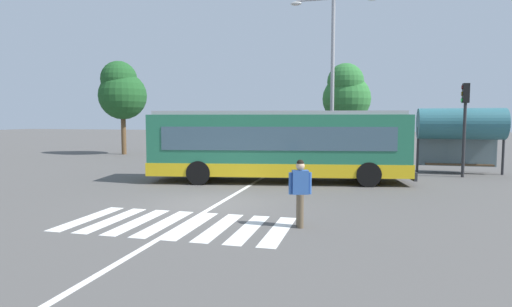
{
  "coord_description": "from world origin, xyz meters",
  "views": [
    {
      "loc": [
        4.75,
        -12.72,
        2.75
      ],
      "look_at": [
        0.46,
        4.14,
        1.3
      ],
      "focal_mm": 29.68,
      "sensor_mm": 36.0,
      "label": 1
    }
  ],
  "objects_px": {
    "city_transit_bus": "(278,145)",
    "bus_stop_shelter": "(460,125)",
    "background_tree_left": "(122,91)",
    "background_tree_right": "(346,94)",
    "parked_car_charcoal": "(358,148)",
    "parked_car_red": "(275,147)",
    "traffic_light_far_corner": "(465,114)",
    "twin_arm_street_lamp": "(333,64)",
    "pedestrian_crossing_street": "(300,189)",
    "parked_car_black": "(316,148)"
  },
  "relations": [
    {
      "from": "parked_car_black",
      "to": "twin_arm_street_lamp",
      "type": "xyz_separation_m",
      "value": [
        1.42,
        -5.44,
        4.84
      ]
    },
    {
      "from": "bus_stop_shelter",
      "to": "background_tree_right",
      "type": "height_order",
      "value": "background_tree_right"
    },
    {
      "from": "traffic_light_far_corner",
      "to": "background_tree_left",
      "type": "distance_m",
      "value": 23.58
    },
    {
      "from": "parked_car_black",
      "to": "parked_car_charcoal",
      "type": "distance_m",
      "value": 2.74
    },
    {
      "from": "parked_car_red",
      "to": "pedestrian_crossing_street",
      "type": "bearing_deg",
      "value": -76.44
    },
    {
      "from": "parked_car_black",
      "to": "parked_car_charcoal",
      "type": "xyz_separation_m",
      "value": [
        2.71,
        0.42,
        0.0
      ]
    },
    {
      "from": "traffic_light_far_corner",
      "to": "background_tree_left",
      "type": "xyz_separation_m",
      "value": [
        -22.34,
        7.29,
        1.86
      ]
    },
    {
      "from": "pedestrian_crossing_street",
      "to": "parked_car_charcoal",
      "type": "xyz_separation_m",
      "value": [
        1.16,
        18.29,
        -0.2
      ]
    },
    {
      "from": "parked_car_red",
      "to": "background_tree_left",
      "type": "distance_m",
      "value": 12.52
    },
    {
      "from": "parked_car_charcoal",
      "to": "traffic_light_far_corner",
      "type": "distance_m",
      "value": 9.08
    },
    {
      "from": "traffic_light_far_corner",
      "to": "background_tree_left",
      "type": "bearing_deg",
      "value": 161.93
    },
    {
      "from": "bus_stop_shelter",
      "to": "pedestrian_crossing_street",
      "type": "bearing_deg",
      "value": -116.58
    },
    {
      "from": "twin_arm_street_lamp",
      "to": "bus_stop_shelter",
      "type": "bearing_deg",
      "value": -0.89
    },
    {
      "from": "parked_car_charcoal",
      "to": "twin_arm_street_lamp",
      "type": "distance_m",
      "value": 7.7
    },
    {
      "from": "bus_stop_shelter",
      "to": "traffic_light_far_corner",
      "type": "bearing_deg",
      "value": -94.66
    },
    {
      "from": "twin_arm_street_lamp",
      "to": "pedestrian_crossing_street",
      "type": "bearing_deg",
      "value": -89.4
    },
    {
      "from": "parked_car_red",
      "to": "bus_stop_shelter",
      "type": "distance_m",
      "value": 12.33
    },
    {
      "from": "city_transit_bus",
      "to": "traffic_light_far_corner",
      "type": "bearing_deg",
      "value": 23.18
    },
    {
      "from": "background_tree_left",
      "to": "pedestrian_crossing_street",
      "type": "bearing_deg",
      "value": -48.26
    },
    {
      "from": "parked_car_charcoal",
      "to": "bus_stop_shelter",
      "type": "xyz_separation_m",
      "value": [
        5.01,
        -5.95,
        1.65
      ]
    },
    {
      "from": "background_tree_left",
      "to": "bus_stop_shelter",
      "type": "bearing_deg",
      "value": -14.75
    },
    {
      "from": "parked_car_charcoal",
      "to": "parked_car_black",
      "type": "bearing_deg",
      "value": -171.28
    },
    {
      "from": "city_transit_bus",
      "to": "background_tree_left",
      "type": "relative_size",
      "value": 1.6
    },
    {
      "from": "bus_stop_shelter",
      "to": "background_tree_left",
      "type": "height_order",
      "value": "background_tree_left"
    },
    {
      "from": "background_tree_right",
      "to": "background_tree_left",
      "type": "bearing_deg",
      "value": -171.07
    },
    {
      "from": "city_transit_bus",
      "to": "parked_car_black",
      "type": "distance_m",
      "value": 10.43
    },
    {
      "from": "pedestrian_crossing_street",
      "to": "parked_car_charcoal",
      "type": "relative_size",
      "value": 0.38
    },
    {
      "from": "parked_car_black",
      "to": "parked_car_charcoal",
      "type": "relative_size",
      "value": 0.98
    },
    {
      "from": "parked_car_red",
      "to": "parked_car_black",
      "type": "distance_m",
      "value": 2.94
    },
    {
      "from": "city_transit_bus",
      "to": "traffic_light_far_corner",
      "type": "xyz_separation_m",
      "value": [
        8.12,
        3.48,
        1.36
      ]
    },
    {
      "from": "parked_car_black",
      "to": "bus_stop_shelter",
      "type": "bearing_deg",
      "value": -35.64
    },
    {
      "from": "pedestrian_crossing_street",
      "to": "parked_car_red",
      "type": "bearing_deg",
      "value": 103.56
    },
    {
      "from": "bus_stop_shelter",
      "to": "twin_arm_street_lamp",
      "type": "bearing_deg",
      "value": 179.11
    },
    {
      "from": "twin_arm_street_lamp",
      "to": "traffic_light_far_corner",
      "type": "bearing_deg",
      "value": -13.41
    },
    {
      "from": "bus_stop_shelter",
      "to": "twin_arm_street_lamp",
      "type": "xyz_separation_m",
      "value": [
        -6.3,
        0.1,
        3.19
      ]
    },
    {
      "from": "parked_car_red",
      "to": "traffic_light_far_corner",
      "type": "bearing_deg",
      "value": -35.33
    },
    {
      "from": "parked_car_charcoal",
      "to": "pedestrian_crossing_street",
      "type": "bearing_deg",
      "value": -93.64
    },
    {
      "from": "parked_car_red",
      "to": "parked_car_charcoal",
      "type": "distance_m",
      "value": 5.6
    },
    {
      "from": "twin_arm_street_lamp",
      "to": "background_tree_left",
      "type": "distance_m",
      "value": 17.19
    },
    {
      "from": "background_tree_left",
      "to": "background_tree_right",
      "type": "xyz_separation_m",
      "value": [
        16.55,
        2.6,
        -0.31
      ]
    },
    {
      "from": "parked_car_red",
      "to": "background_tree_left",
      "type": "relative_size",
      "value": 0.65
    },
    {
      "from": "city_transit_bus",
      "to": "background_tree_left",
      "type": "xyz_separation_m",
      "value": [
        -14.23,
        10.77,
        3.22
      ]
    },
    {
      "from": "parked_car_red",
      "to": "bus_stop_shelter",
      "type": "height_order",
      "value": "bus_stop_shelter"
    },
    {
      "from": "traffic_light_far_corner",
      "to": "background_tree_left",
      "type": "relative_size",
      "value": 0.62
    },
    {
      "from": "city_transit_bus",
      "to": "pedestrian_crossing_street",
      "type": "height_order",
      "value": "city_transit_bus"
    },
    {
      "from": "city_transit_bus",
      "to": "bus_stop_shelter",
      "type": "relative_size",
      "value": 2.8
    },
    {
      "from": "background_tree_left",
      "to": "twin_arm_street_lamp",
      "type": "bearing_deg",
      "value": -19.8
    },
    {
      "from": "traffic_light_far_corner",
      "to": "background_tree_right",
      "type": "distance_m",
      "value": 11.57
    },
    {
      "from": "parked_car_red",
      "to": "twin_arm_street_lamp",
      "type": "bearing_deg",
      "value": -54.17
    },
    {
      "from": "bus_stop_shelter",
      "to": "parked_car_charcoal",
      "type": "bearing_deg",
      "value": 130.1
    }
  ]
}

